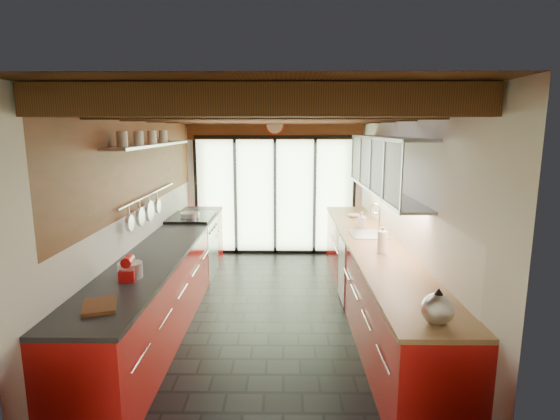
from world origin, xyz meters
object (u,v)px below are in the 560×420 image
object	(u,v)px
paper_towel	(382,242)
stand_mixer	(129,269)
soap_bottle	(362,219)
kettle	(438,307)
bowl	(354,216)

from	to	relation	value
paper_towel	stand_mixer	bearing A→B (deg)	-161.19
stand_mixer	soap_bottle	size ratio (longest dim) A/B	1.18
kettle	paper_towel	xyz separation A→B (m)	(0.00, 1.79, 0.00)
soap_bottle	bowl	distance (m)	0.70
stand_mixer	soap_bottle	xyz separation A→B (m)	(2.54, 2.19, 0.02)
soap_bottle	stand_mixer	bearing A→B (deg)	-139.29
kettle	bowl	bearing A→B (deg)	90.00
bowl	soap_bottle	bearing A→B (deg)	-90.00
stand_mixer	soap_bottle	bearing A→B (deg)	40.71
kettle	soap_bottle	world-z (taller)	kettle
stand_mixer	kettle	bearing A→B (deg)	-20.06
paper_towel	bowl	world-z (taller)	paper_towel
kettle	paper_towel	size ratio (longest dim) A/B	0.98
soap_bottle	bowl	bearing A→B (deg)	90.00
stand_mixer	bowl	size ratio (longest dim) A/B	1.35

